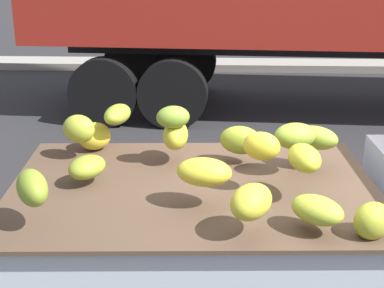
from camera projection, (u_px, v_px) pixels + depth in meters
name	position (u px, v px, depth m)	size (l,w,h in m)	color
ground	(317.00, 288.00, 4.93)	(220.00, 220.00, 0.00)	#28282B
curb_strip	(255.00, 65.00, 12.99)	(80.00, 0.80, 0.16)	gray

